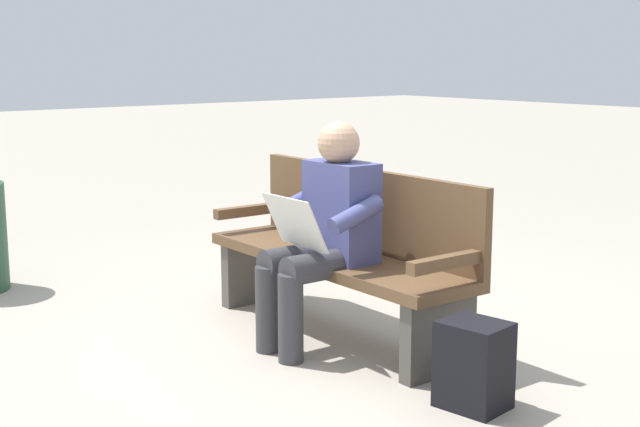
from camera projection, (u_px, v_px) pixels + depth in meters
ground_plane at (335, 334)px, 4.86m from camera, size 40.00×40.00×0.00m
bench_near at (345, 251)px, 4.82m from camera, size 1.81×0.53×0.90m
person_seated at (324, 229)px, 4.56m from camera, size 0.58×0.58×1.18m
backpack at (475, 365)px, 3.83m from camera, size 0.31×0.30×0.39m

